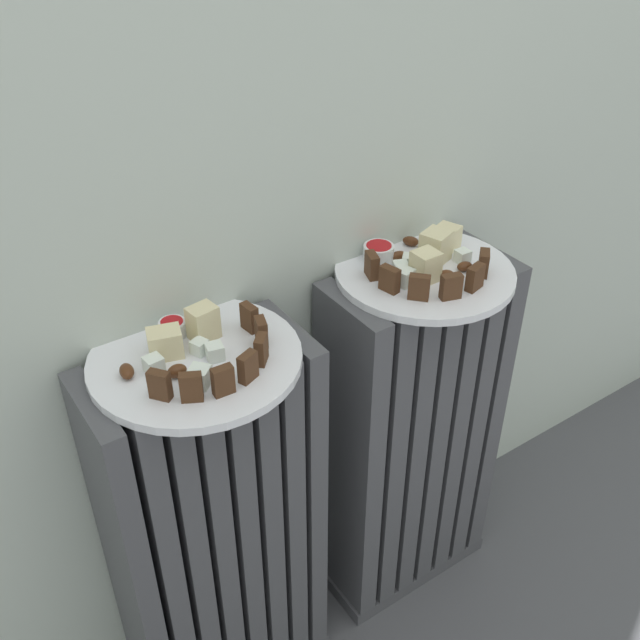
% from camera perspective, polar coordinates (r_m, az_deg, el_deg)
% --- Properties ---
extents(radiator_left, '(0.32, 0.16, 0.68)m').
position_cam_1_polar(radiator_left, '(1.19, -8.01, -16.41)').
color(radiator_left, '#47474C').
rests_on(radiator_left, ground_plane).
extents(radiator_right, '(0.32, 0.16, 0.68)m').
position_cam_1_polar(radiator_right, '(1.34, 6.93, -9.21)').
color(radiator_right, '#47474C').
rests_on(radiator_right, ground_plane).
extents(plate_left, '(0.27, 0.27, 0.01)m').
position_cam_1_polar(plate_left, '(0.95, -9.67, -3.00)').
color(plate_left, white).
rests_on(plate_left, radiator_left).
extents(plate_right, '(0.27, 0.27, 0.01)m').
position_cam_1_polar(plate_right, '(1.13, 8.15, 3.70)').
color(plate_right, white).
rests_on(plate_right, radiator_right).
extents(dark_cake_slice_left_0, '(0.03, 0.03, 0.04)m').
position_cam_1_polar(dark_cake_slice_left_0, '(0.88, -12.38, -4.97)').
color(dark_cake_slice_left_0, '#472B19').
rests_on(dark_cake_slice_left_0, plate_left).
extents(dark_cake_slice_left_1, '(0.03, 0.02, 0.04)m').
position_cam_1_polar(dark_cake_slice_left_1, '(0.87, -10.00, -5.18)').
color(dark_cake_slice_left_1, '#472B19').
rests_on(dark_cake_slice_left_1, plate_left).
extents(dark_cake_slice_left_2, '(0.03, 0.01, 0.04)m').
position_cam_1_polar(dark_cake_slice_left_2, '(0.87, -7.57, -4.71)').
color(dark_cake_slice_left_2, '#472B19').
rests_on(dark_cake_slice_left_2, plate_left).
extents(dark_cake_slice_left_3, '(0.03, 0.02, 0.04)m').
position_cam_1_polar(dark_cake_slice_left_3, '(0.89, -5.64, -3.66)').
color(dark_cake_slice_left_3, '#472B19').
rests_on(dark_cake_slice_left_3, plate_left).
extents(dark_cake_slice_left_4, '(0.03, 0.03, 0.04)m').
position_cam_1_polar(dark_cake_slice_left_4, '(0.91, -4.61, -2.31)').
color(dark_cake_slice_left_4, '#472B19').
rests_on(dark_cake_slice_left_4, plate_left).
extents(dark_cake_slice_left_5, '(0.02, 0.03, 0.04)m').
position_cam_1_polar(dark_cake_slice_left_5, '(0.95, -4.60, -0.94)').
color(dark_cake_slice_left_5, '#472B19').
rests_on(dark_cake_slice_left_5, plate_left).
extents(dark_cake_slice_left_6, '(0.02, 0.03, 0.04)m').
position_cam_1_polar(dark_cake_slice_left_6, '(0.97, -5.52, 0.19)').
color(dark_cake_slice_left_6, '#472B19').
rests_on(dark_cake_slice_left_6, plate_left).
extents(marble_cake_slice_left_0, '(0.04, 0.03, 0.05)m').
position_cam_1_polar(marble_cake_slice_left_0, '(0.96, -9.09, -0.21)').
color(marble_cake_slice_left_0, beige).
rests_on(marble_cake_slice_left_0, plate_left).
extents(marble_cake_slice_left_1, '(0.05, 0.04, 0.04)m').
position_cam_1_polar(marble_cake_slice_left_1, '(0.94, -11.97, -1.77)').
color(marble_cake_slice_left_1, beige).
rests_on(marble_cake_slice_left_1, plate_left).
extents(turkish_delight_left_0, '(0.02, 0.02, 0.02)m').
position_cam_1_polar(turkish_delight_left_0, '(0.95, -9.36, -2.08)').
color(turkish_delight_left_0, white).
rests_on(turkish_delight_left_0, plate_left).
extents(turkish_delight_left_1, '(0.02, 0.02, 0.02)m').
position_cam_1_polar(turkish_delight_left_1, '(0.92, -12.82, -3.41)').
color(turkish_delight_left_1, white).
rests_on(turkish_delight_left_1, plate_left).
extents(turkish_delight_left_2, '(0.03, 0.03, 0.02)m').
position_cam_1_polar(turkish_delight_left_2, '(0.93, -8.19, -2.47)').
color(turkish_delight_left_2, white).
rests_on(turkish_delight_left_2, plate_left).
extents(turkish_delight_left_3, '(0.03, 0.03, 0.02)m').
position_cam_1_polar(turkish_delight_left_3, '(0.89, -9.34, -4.36)').
color(turkish_delight_left_3, white).
rests_on(turkish_delight_left_3, plate_left).
extents(medjool_date_left_0, '(0.03, 0.02, 0.02)m').
position_cam_1_polar(medjool_date_left_0, '(0.91, -11.06, -3.92)').
color(medjool_date_left_0, '#4C2814').
rests_on(medjool_date_left_0, plate_left).
extents(medjool_date_left_1, '(0.02, 0.03, 0.02)m').
position_cam_1_polar(medjool_date_left_1, '(0.93, -14.82, -3.89)').
color(medjool_date_left_1, '#4C2814').
rests_on(medjool_date_left_1, plate_left).
extents(jam_bowl_left, '(0.04, 0.04, 0.02)m').
position_cam_1_polar(jam_bowl_left, '(0.98, -11.41, -0.58)').
color(jam_bowl_left, white).
rests_on(jam_bowl_left, plate_left).
extents(dark_cake_slice_right_0, '(0.02, 0.03, 0.04)m').
position_cam_1_polar(dark_cake_slice_right_0, '(1.09, 4.06, 4.26)').
color(dark_cake_slice_right_0, '#472B19').
rests_on(dark_cake_slice_right_0, plate_right).
extents(dark_cake_slice_right_1, '(0.02, 0.03, 0.04)m').
position_cam_1_polar(dark_cake_slice_right_1, '(1.06, 5.44, 3.18)').
color(dark_cake_slice_right_1, '#472B19').
rests_on(dark_cake_slice_right_1, plate_right).
extents(dark_cake_slice_right_2, '(0.03, 0.03, 0.04)m').
position_cam_1_polar(dark_cake_slice_right_2, '(1.04, 7.72, 2.54)').
color(dark_cake_slice_right_2, '#472B19').
rests_on(dark_cake_slice_right_2, plate_right).
extents(dark_cake_slice_right_3, '(0.03, 0.02, 0.04)m').
position_cam_1_polar(dark_cake_slice_right_3, '(1.05, 10.18, 2.58)').
color(dark_cake_slice_right_3, '#472B19').
rests_on(dark_cake_slice_right_3, plate_right).
extents(dark_cake_slice_right_4, '(0.03, 0.02, 0.04)m').
position_cam_1_polar(dark_cake_slice_right_4, '(1.08, 11.98, 3.26)').
color(dark_cake_slice_right_4, '#472B19').
rests_on(dark_cake_slice_right_4, plate_right).
extents(dark_cake_slice_right_5, '(0.03, 0.03, 0.04)m').
position_cam_1_polar(dark_cake_slice_right_5, '(1.12, 12.63, 4.34)').
color(dark_cake_slice_right_5, '#472B19').
rests_on(dark_cake_slice_right_5, plate_right).
extents(marble_cake_slice_right_0, '(0.04, 0.04, 0.05)m').
position_cam_1_polar(marble_cake_slice_right_0, '(1.09, 8.21, 4.18)').
color(marble_cake_slice_right_0, beige).
rests_on(marble_cake_slice_right_0, plate_right).
extents(marble_cake_slice_right_1, '(0.05, 0.05, 0.04)m').
position_cam_1_polar(marble_cake_slice_right_1, '(1.18, 9.78, 6.30)').
color(marble_cake_slice_right_1, beige).
rests_on(marble_cake_slice_right_1, plate_right).
extents(marble_cake_slice_right_2, '(0.05, 0.05, 0.05)m').
position_cam_1_polar(marble_cake_slice_right_2, '(1.14, 9.00, 5.70)').
color(marble_cake_slice_right_2, beige).
rests_on(marble_cake_slice_right_2, plate_right).
extents(turkish_delight_right_0, '(0.03, 0.03, 0.02)m').
position_cam_1_polar(turkish_delight_right_0, '(1.12, 6.98, 4.52)').
color(turkish_delight_right_0, white).
rests_on(turkish_delight_right_0, plate_right).
extents(turkish_delight_right_1, '(0.02, 0.02, 0.02)m').
position_cam_1_polar(turkish_delight_right_1, '(1.15, 11.03, 4.90)').
color(turkish_delight_right_1, white).
rests_on(turkish_delight_right_1, plate_right).
extents(turkish_delight_right_2, '(0.03, 0.03, 0.02)m').
position_cam_1_polar(turkish_delight_right_2, '(1.10, 6.29, 3.97)').
color(turkish_delight_right_2, white).
rests_on(turkish_delight_right_2, plate_right).
extents(turkish_delight_right_3, '(0.03, 0.03, 0.02)m').
position_cam_1_polar(turkish_delight_right_3, '(1.08, 6.57, 3.35)').
color(turkish_delight_right_3, white).
rests_on(turkish_delight_right_3, plate_right).
extents(medjool_date_right_0, '(0.03, 0.02, 0.02)m').
position_cam_1_polar(medjool_date_right_0, '(1.14, 6.09, 4.98)').
color(medjool_date_right_0, '#4C2814').
rests_on(medjool_date_right_0, plate_right).
extents(medjool_date_right_1, '(0.03, 0.03, 0.02)m').
position_cam_1_polar(medjool_date_right_1, '(1.10, 9.82, 3.45)').
color(medjool_date_right_1, '#4C2814').
rests_on(medjool_date_right_1, plate_right).
extents(medjool_date_right_2, '(0.03, 0.02, 0.01)m').
position_cam_1_polar(medjool_date_right_2, '(1.13, 11.20, 4.12)').
color(medjool_date_right_2, '#4C2814').
rests_on(medjool_date_right_2, plate_right).
extents(medjool_date_right_3, '(0.03, 0.03, 0.02)m').
position_cam_1_polar(medjool_date_right_3, '(1.18, 7.08, 6.11)').
color(medjool_date_right_3, '#4C2814').
rests_on(medjool_date_right_3, plate_right).
extents(jam_bowl_right, '(0.05, 0.05, 0.03)m').
position_cam_1_polar(jam_bowl_right, '(1.13, 4.59, 5.31)').
color(jam_bowl_right, white).
rests_on(jam_bowl_right, plate_right).
extents(fork, '(0.02, 0.11, 0.00)m').
position_cam_1_polar(fork, '(1.11, 8.90, 3.49)').
color(fork, silver).
rests_on(fork, plate_right).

